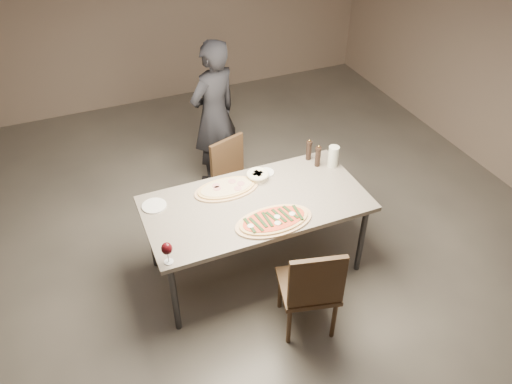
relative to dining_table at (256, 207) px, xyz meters
name	(u,v)px	position (x,y,z in m)	size (l,w,h in m)	color
room	(256,133)	(0.00, 0.00, 0.71)	(7.00, 7.00, 7.00)	#5C564F
dining_table	(256,207)	(0.00, 0.00, 0.00)	(1.80, 0.90, 0.75)	gray
zucchini_pizza	(274,220)	(0.03, -0.28, 0.07)	(0.62, 0.35, 0.05)	tan
ham_pizza	(227,188)	(-0.17, 0.24, 0.07)	(0.55, 0.30, 0.04)	tan
bread_basket	(258,175)	(0.13, 0.28, 0.10)	(0.19, 0.19, 0.07)	beige
oil_dish	(266,173)	(0.23, 0.32, 0.07)	(0.14, 0.14, 0.02)	white
pepper_mill_left	(309,150)	(0.67, 0.38, 0.15)	(0.05, 0.05, 0.21)	black
pepper_mill_right	(318,156)	(0.70, 0.26, 0.16)	(0.05, 0.05, 0.21)	black
carafe	(333,156)	(0.82, 0.21, 0.15)	(0.09, 0.09, 0.19)	silver
wine_glass	(167,249)	(-0.82, -0.38, 0.18)	(0.08, 0.08, 0.18)	silver
side_plate	(154,206)	(-0.77, 0.26, 0.06)	(0.20, 0.20, 0.01)	white
chair_near	(311,287)	(0.11, -0.78, -0.19)	(0.51, 0.51, 0.90)	#3D2A19
chair_far	(234,177)	(0.09, 0.75, -0.22)	(0.50, 0.50, 0.84)	#3D2A19
diner	(214,115)	(0.12, 1.40, 0.10)	(0.58, 0.38, 1.58)	black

